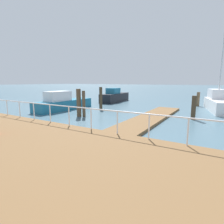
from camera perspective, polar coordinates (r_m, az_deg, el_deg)
The scene contains 11 objects.
ground_plane at distance 18.48m, azimuth -25.14°, elevation 0.15°, with size 300.00×300.00×0.00m, color #476675.
floating_dock at distance 13.44m, azimuth 11.82°, elevation -2.02°, with size 11.73×2.00×0.18m, color brown.
boardwalk_railing at distance 8.10m, azimuth 1.72°, elevation -1.30°, with size 0.06×24.07×1.08m.
dock_piling_0 at distance 17.99m, azimuth -3.59°, elevation 4.40°, with size 0.31×0.31×2.23m, color #473826.
dock_piling_1 at distance 22.39m, azimuth 25.73°, elevation 3.68°, with size 0.33×0.33×1.60m, color brown.
dock_piling_2 at distance 14.47m, azimuth -10.55°, elevation 2.90°, with size 0.35×0.35×2.20m, color brown.
dock_piling_3 at distance 14.43m, azimuth 24.57°, elevation 1.26°, with size 0.32×0.32×1.75m, color #473826.
dock_piling_4 at distance 14.35m, azimuth -8.98°, elevation 2.60°, with size 0.25×0.25×2.06m, color brown.
moored_boat_0 at distance 24.70m, azimuth 0.84°, elevation 4.91°, with size 5.84×2.00×1.91m.
moored_boat_1 at distance 18.34m, azimuth -15.36°, elevation 2.80°, with size 6.47×1.77×1.86m.
moored_boat_2 at distance 19.75m, azimuth 30.51°, elevation 2.68°, with size 6.24×2.71×9.75m.
Camera 1 is at (-10.08, 4.76, 2.77)m, focal length 28.69 mm.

